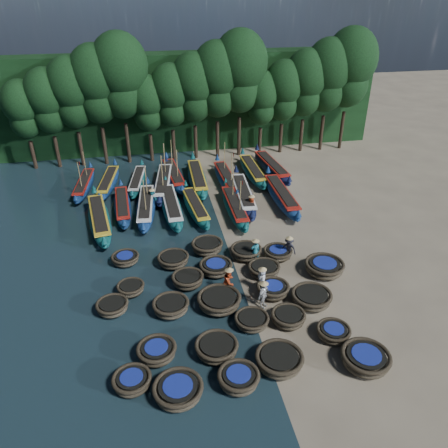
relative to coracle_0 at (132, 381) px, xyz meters
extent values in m
plane|color=gray|center=(6.67, 8.95, -0.42)|extent=(120.00, 120.00, 0.00)
cube|color=black|center=(6.67, 32.45, 4.58)|extent=(40.00, 3.00, 10.00)
ellipsoid|color=brown|center=(0.00, 0.00, -0.10)|extent=(2.18, 2.18, 0.64)
torus|color=#362E20|center=(0.00, 0.00, 0.20)|extent=(1.86, 1.86, 0.19)
cylinder|color=black|center=(0.00, 0.00, 0.24)|extent=(1.39, 1.39, 0.06)
cylinder|color=navy|center=(0.00, 0.00, 0.28)|extent=(1.07, 1.07, 0.04)
ellipsoid|color=brown|center=(2.04, -0.93, -0.07)|extent=(2.75, 2.75, 0.69)
torus|color=#362E20|center=(2.04, -0.93, 0.25)|extent=(2.33, 2.33, 0.21)
cylinder|color=black|center=(2.04, -0.93, 0.29)|extent=(1.78, 1.78, 0.06)
cylinder|color=navy|center=(2.04, -0.93, 0.33)|extent=(1.37, 1.37, 0.04)
ellipsoid|color=brown|center=(4.86, -0.80, -0.06)|extent=(2.08, 2.08, 0.71)
torus|color=#362E20|center=(4.86, -0.80, 0.28)|extent=(2.01, 2.01, 0.22)
cylinder|color=black|center=(4.86, -0.80, 0.32)|extent=(1.51, 1.51, 0.06)
cylinder|color=navy|center=(4.86, -0.80, 0.36)|extent=(1.16, 1.16, 0.04)
ellipsoid|color=brown|center=(7.03, -0.08, -0.05)|extent=(2.65, 2.65, 0.73)
torus|color=#362E20|center=(7.03, -0.08, 0.29)|extent=(2.40, 2.40, 0.22)
cylinder|color=black|center=(7.03, -0.08, 0.34)|extent=(1.83, 1.83, 0.07)
ellipsoid|color=brown|center=(11.20, -0.77, -0.06)|extent=(2.49, 2.49, 0.71)
torus|color=#362E20|center=(11.20, -0.77, 0.27)|extent=(2.45, 2.45, 0.22)
cylinder|color=black|center=(11.20, -0.77, 0.32)|extent=(1.88, 1.88, 0.06)
cylinder|color=navy|center=(11.20, -0.77, 0.36)|extent=(1.44, 1.44, 0.04)
ellipsoid|color=brown|center=(1.22, 1.60, -0.07)|extent=(2.19, 2.19, 0.70)
torus|color=#362E20|center=(1.22, 1.60, 0.26)|extent=(2.02, 2.02, 0.21)
cylinder|color=black|center=(1.22, 1.60, 0.31)|extent=(1.52, 1.52, 0.06)
cylinder|color=navy|center=(1.22, 1.60, 0.35)|extent=(1.17, 1.17, 0.04)
ellipsoid|color=brown|center=(4.19, 1.30, -0.08)|extent=(2.40, 2.40, 0.68)
torus|color=#362E20|center=(4.19, 1.30, 0.24)|extent=(2.23, 2.23, 0.21)
cylinder|color=black|center=(4.19, 1.30, 0.28)|extent=(1.69, 1.69, 0.06)
ellipsoid|color=brown|center=(6.42, 3.00, -0.12)|extent=(2.31, 2.31, 0.58)
torus|color=#362E20|center=(6.42, 3.00, 0.15)|extent=(1.93, 1.93, 0.18)
cylinder|color=black|center=(6.42, 3.00, 0.19)|extent=(1.47, 1.47, 0.05)
ellipsoid|color=brown|center=(8.44, 2.82, -0.09)|extent=(1.90, 1.90, 0.64)
torus|color=#362E20|center=(8.44, 2.82, 0.21)|extent=(1.94, 1.94, 0.20)
cylinder|color=black|center=(8.44, 2.82, 0.25)|extent=(1.46, 1.46, 0.06)
ellipsoid|color=brown|center=(10.44, 1.35, -0.13)|extent=(2.18, 2.18, 0.57)
torus|color=#362E20|center=(10.44, 1.35, 0.14)|extent=(1.83, 1.83, 0.17)
cylinder|color=black|center=(10.44, 1.35, 0.17)|extent=(1.39, 1.39, 0.05)
cylinder|color=navy|center=(10.44, 1.35, 0.21)|extent=(1.07, 1.07, 0.03)
ellipsoid|color=brown|center=(-1.07, 5.56, -0.11)|extent=(2.14, 2.14, 0.61)
torus|color=#362E20|center=(-1.07, 5.56, 0.18)|extent=(1.86, 1.86, 0.19)
cylinder|color=black|center=(-1.07, 5.56, 0.22)|extent=(1.40, 1.40, 0.06)
ellipsoid|color=brown|center=(2.19, 4.89, -0.06)|extent=(2.42, 2.42, 0.70)
torus|color=#362E20|center=(2.19, 4.89, 0.27)|extent=(2.11, 2.11, 0.21)
cylinder|color=black|center=(2.19, 4.89, 0.31)|extent=(1.59, 1.59, 0.06)
ellipsoid|color=brown|center=(4.95, 4.83, -0.04)|extent=(2.73, 2.73, 0.74)
torus|color=#362E20|center=(4.95, 4.83, 0.30)|extent=(2.56, 2.56, 0.23)
cylinder|color=black|center=(4.95, 4.83, 0.35)|extent=(1.96, 1.96, 0.07)
ellipsoid|color=brown|center=(8.29, 5.31, -0.07)|extent=(2.42, 2.42, 0.69)
torus|color=#362E20|center=(8.29, 5.31, 0.25)|extent=(2.00, 2.00, 0.21)
cylinder|color=black|center=(8.29, 5.31, 0.29)|extent=(1.50, 1.50, 0.06)
cylinder|color=navy|center=(8.29, 5.31, 0.33)|extent=(1.15, 1.15, 0.04)
ellipsoid|color=brown|center=(10.27, 4.16, -0.06)|extent=(2.53, 2.53, 0.71)
torus|color=#362E20|center=(10.27, 4.16, 0.27)|extent=(2.40, 2.40, 0.21)
cylinder|color=black|center=(10.27, 4.16, 0.31)|extent=(1.83, 1.83, 0.06)
ellipsoid|color=brown|center=(-0.04, 7.09, -0.12)|extent=(1.93, 1.93, 0.59)
torus|color=#362E20|center=(-0.04, 7.09, 0.16)|extent=(1.68, 1.68, 0.18)
cylinder|color=black|center=(-0.04, 7.09, 0.19)|extent=(1.26, 1.26, 0.05)
ellipsoid|color=brown|center=(3.41, 7.22, -0.07)|extent=(2.04, 2.04, 0.70)
torus|color=#362E20|center=(3.41, 7.22, 0.26)|extent=(2.00, 2.00, 0.21)
cylinder|color=black|center=(3.41, 7.22, 0.30)|extent=(1.50, 1.50, 0.06)
ellipsoid|color=brown|center=(5.33, 8.20, -0.08)|extent=(2.44, 2.44, 0.68)
torus|color=#362E20|center=(5.33, 8.20, 0.24)|extent=(2.15, 2.15, 0.20)
cylinder|color=black|center=(5.33, 8.20, 0.28)|extent=(1.63, 1.63, 0.06)
cylinder|color=navy|center=(5.33, 8.20, 0.32)|extent=(1.26, 1.26, 0.04)
ellipsoid|color=brown|center=(8.31, 7.43, -0.09)|extent=(2.50, 2.50, 0.65)
torus|color=#362E20|center=(8.31, 7.43, 0.22)|extent=(2.07, 2.07, 0.20)
cylinder|color=black|center=(8.31, 7.43, 0.26)|extent=(1.57, 1.57, 0.06)
ellipsoid|color=brown|center=(12.16, 6.89, -0.05)|extent=(2.80, 2.80, 0.74)
torus|color=#362E20|center=(12.16, 6.89, 0.30)|extent=(2.56, 2.56, 0.22)
cylinder|color=black|center=(12.16, 6.89, 0.35)|extent=(1.96, 1.96, 0.07)
cylinder|color=navy|center=(12.16, 6.89, 0.39)|extent=(1.51, 1.51, 0.04)
ellipsoid|color=brown|center=(-0.40, 10.39, -0.13)|extent=(2.12, 2.12, 0.58)
torus|color=#362E20|center=(-0.40, 10.39, 0.14)|extent=(1.85, 1.85, 0.17)
cylinder|color=black|center=(-0.40, 10.39, 0.18)|extent=(1.41, 1.41, 0.05)
cylinder|color=navy|center=(-0.40, 10.39, 0.21)|extent=(1.08, 1.08, 0.03)
ellipsoid|color=brown|center=(2.72, 9.60, -0.08)|extent=(2.21, 2.21, 0.66)
torus|color=#362E20|center=(2.72, 9.60, 0.23)|extent=(2.10, 2.10, 0.20)
cylinder|color=black|center=(2.72, 9.60, 0.27)|extent=(1.59, 1.59, 0.06)
ellipsoid|color=brown|center=(5.15, 10.69, -0.04)|extent=(2.54, 2.54, 0.76)
torus|color=#362E20|center=(5.15, 10.69, 0.32)|extent=(2.22, 2.22, 0.23)
cylinder|color=black|center=(5.15, 10.69, 0.36)|extent=(1.67, 1.67, 0.07)
ellipsoid|color=brown|center=(7.64, 9.60, -0.06)|extent=(2.39, 2.39, 0.70)
torus|color=#362E20|center=(7.64, 9.60, 0.27)|extent=(2.15, 2.15, 0.21)
cylinder|color=black|center=(7.64, 9.60, 0.31)|extent=(1.63, 1.63, 0.06)
ellipsoid|color=brown|center=(9.76, 9.17, -0.11)|extent=(2.40, 2.40, 0.60)
torus|color=#362E20|center=(9.76, 9.17, 0.17)|extent=(1.98, 1.98, 0.18)
cylinder|color=black|center=(9.76, 9.17, 0.21)|extent=(1.51, 1.51, 0.05)
cylinder|color=navy|center=(9.76, 9.17, 0.24)|extent=(1.16, 1.16, 0.04)
ellipsoid|color=#0F5652|center=(-2.37, 15.91, 0.13)|extent=(2.83, 8.85, 1.09)
cone|color=#0F5652|center=(-2.99, 20.12, 0.84)|extent=(0.48, 0.48, 0.65)
cone|color=#0F5652|center=(-1.75, 11.71, 0.78)|extent=(0.48, 0.48, 0.54)
cube|color=gold|center=(-2.37, 15.91, 0.59)|extent=(2.12, 6.85, 0.13)
cube|color=black|center=(-2.37, 15.91, 0.67)|extent=(1.70, 5.94, 0.11)
ellipsoid|color=navy|center=(-0.67, 17.91, 0.06)|extent=(1.75, 7.60, 0.94)
cone|color=navy|center=(-0.86, 21.58, 0.67)|extent=(0.41, 0.41, 0.57)
cone|color=navy|center=(-0.47, 14.25, 0.62)|extent=(0.41, 0.41, 0.47)
cube|color=#9E1B13|center=(-0.67, 17.91, 0.45)|extent=(1.29, 5.88, 0.11)
cube|color=black|center=(-0.67, 17.91, 0.53)|extent=(1.00, 5.12, 0.09)
ellipsoid|color=navy|center=(1.19, 17.32, 0.10)|extent=(2.10, 8.36, 1.03)
cone|color=navy|center=(1.49, 21.35, 0.77)|extent=(0.46, 0.46, 0.62)
cone|color=navy|center=(0.90, 13.30, 0.72)|extent=(0.46, 0.46, 0.52)
cube|color=silver|center=(1.19, 17.32, 0.54)|extent=(1.56, 6.47, 0.12)
cube|color=black|center=(1.19, 17.32, 0.62)|extent=(1.22, 5.63, 0.10)
cylinder|color=#997F4C|center=(1.39, 18.55, 1.76)|extent=(0.07, 0.25, 2.89)
cylinder|color=#997F4C|center=(1.18, 15.77, 1.76)|extent=(0.07, 0.25, 2.89)
plane|color=red|center=(1.34, 15.76, 3.02)|extent=(0.00, 0.36, 0.36)
ellipsoid|color=#0F5652|center=(3.21, 17.05, 0.11)|extent=(1.83, 8.43, 1.05)
cone|color=#0F5652|center=(3.05, 21.14, 0.79)|extent=(0.46, 0.46, 0.63)
cone|color=#0F5652|center=(3.36, 12.97, 0.74)|extent=(0.46, 0.46, 0.52)
cube|color=silver|center=(3.21, 17.05, 0.55)|extent=(1.35, 6.53, 0.13)
cube|color=black|center=(3.21, 17.05, 0.63)|extent=(1.03, 5.68, 0.10)
ellipsoid|color=#0F5652|center=(5.11, 16.65, 0.06)|extent=(2.14, 7.66, 0.94)
cone|color=#0F5652|center=(4.73, 20.31, 0.67)|extent=(0.42, 0.42, 0.57)
cone|color=#0F5652|center=(5.49, 12.98, 0.62)|extent=(0.42, 0.42, 0.47)
cube|color=gold|center=(5.11, 16.65, 0.45)|extent=(1.59, 5.93, 0.11)
cube|color=black|center=(5.11, 16.65, 0.53)|extent=(1.26, 5.15, 0.09)
ellipsoid|color=#0F5652|center=(8.20, 15.98, 0.09)|extent=(1.46, 8.02, 1.00)
cone|color=#0F5652|center=(8.20, 19.89, 0.74)|extent=(0.44, 0.44, 0.60)
cone|color=#0F5652|center=(8.19, 12.07, 0.69)|extent=(0.44, 0.44, 0.50)
cube|color=#9E1B13|center=(8.20, 15.98, 0.51)|extent=(1.07, 6.22, 0.12)
cube|color=black|center=(8.20, 15.98, 0.59)|extent=(0.79, 5.42, 0.10)
cylinder|color=#997F4C|center=(8.30, 17.18, 1.69)|extent=(0.07, 0.24, 2.81)
cylinder|color=#997F4C|center=(8.29, 14.48, 1.69)|extent=(0.07, 0.24, 2.81)
plane|color=red|center=(8.44, 14.48, 2.91)|extent=(0.00, 0.35, 0.35)
ellipsoid|color=#0F153A|center=(9.33, 17.87, 0.14)|extent=(2.20, 8.97, 1.11)
cone|color=#0F153A|center=(9.63, 22.19, 0.86)|extent=(0.49, 0.49, 0.67)
cone|color=#0F153A|center=(9.04, 13.55, 0.81)|extent=(0.49, 0.49, 0.56)
cube|color=silver|center=(9.33, 17.87, 0.61)|extent=(1.63, 6.95, 0.13)
cube|color=black|center=(9.33, 17.87, 0.69)|extent=(1.27, 6.04, 0.11)
ellipsoid|color=navy|center=(12.47, 17.20, 0.14)|extent=(1.65, 8.89, 1.11)
cone|color=navy|center=(12.50, 21.53, 0.86)|extent=(0.49, 0.49, 0.67)
cone|color=navy|center=(12.45, 12.87, 0.81)|extent=(0.49, 0.49, 0.56)
cube|color=#9E1B13|center=(12.47, 17.20, 0.61)|extent=(1.21, 6.89, 0.13)
cube|color=black|center=(12.47, 17.20, 0.69)|extent=(0.90, 6.00, 0.11)
ellipsoid|color=navy|center=(-4.09, 22.79, 0.05)|extent=(1.97, 7.48, 0.92)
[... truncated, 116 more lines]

